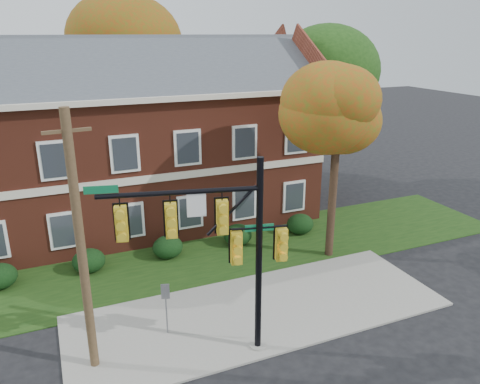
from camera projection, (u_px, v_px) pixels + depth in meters
name	position (u px, v px, depth m)	size (l,w,h in m)	color
ground	(272.00, 326.00, 16.60)	(120.00, 120.00, 0.00)	black
sidewalk	(260.00, 311.00, 17.46)	(14.00, 5.00, 0.08)	gray
grass_strip	(214.00, 256.00, 21.82)	(30.00, 6.00, 0.04)	#193811
apartment_building	(138.00, 131.00, 24.66)	(18.80, 8.80, 9.74)	maroon
hedge_left	(89.00, 261.00, 20.23)	(1.40, 1.26, 1.05)	black
hedge_center	(168.00, 247.00, 21.53)	(1.40, 1.26, 1.05)	black
hedge_right	(238.00, 235.00, 22.82)	(1.40, 1.26, 1.05)	black
hedge_far_right	(300.00, 224.00, 24.12)	(1.40, 1.26, 1.05)	black
tree_near_right	(344.00, 113.00, 19.75)	(4.50, 4.25, 8.58)	black
tree_right_rear	(316.00, 63.00, 28.58)	(6.30, 5.95, 10.62)	black
tree_far_rear	(130.00, 49.00, 30.73)	(6.84, 6.46, 11.52)	black
traffic_signal	(221.00, 239.00, 13.94)	(5.73, 1.49, 6.53)	gray
utility_pole	(81.00, 247.00, 13.30)	(1.26, 0.30, 8.08)	#463721
sign_post	(166.00, 301.00, 15.74)	(0.28, 0.12, 1.97)	slate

